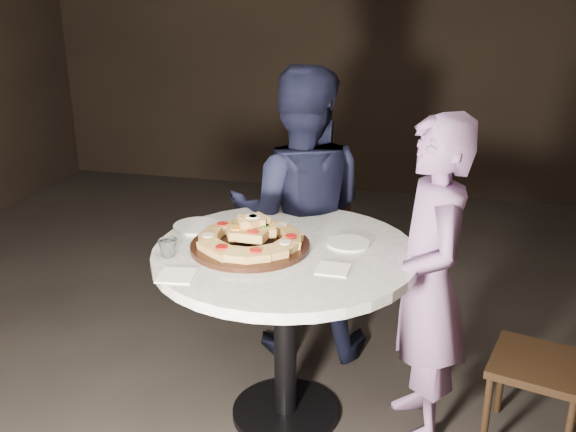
{
  "coord_description": "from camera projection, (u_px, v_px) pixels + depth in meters",
  "views": [
    {
      "loc": [
        0.71,
        -2.39,
        1.9
      ],
      "look_at": [
        0.11,
        0.08,
        0.97
      ],
      "focal_mm": 40.0,
      "sensor_mm": 36.0,
      "label": 1
    }
  ],
  "objects": [
    {
      "name": "diner_navy",
      "position": [
        300.0,
        215.0,
        3.3
      ],
      "size": [
        0.83,
        0.69,
        1.53
      ],
      "primitive_type": "imported",
      "rotation": [
        0.0,
        0.0,
        3.3
      ],
      "color": "black",
      "rests_on": "ground"
    },
    {
      "name": "plate_left",
      "position": [
        197.0,
        226.0,
        2.93
      ],
      "size": [
        0.27,
        0.27,
        0.01
      ],
      "primitive_type": "cylinder",
      "rotation": [
        0.0,
        0.0,
        -0.32
      ],
      "color": "white",
      "rests_on": "table"
    },
    {
      "name": "focaccia_pile",
      "position": [
        251.0,
        235.0,
        2.69
      ],
      "size": [
        0.45,
        0.45,
        0.12
      ],
      "rotation": [
        0.0,
        0.0,
        0.11
      ],
      "color": "#B58A46",
      "rests_on": "serving_board"
    },
    {
      "name": "plate_right",
      "position": [
        348.0,
        243.0,
        2.74
      ],
      "size": [
        0.19,
        0.19,
        0.01
      ],
      "primitive_type": "cylinder",
      "rotation": [
        0.0,
        0.0,
        0.04
      ],
      "color": "white",
      "rests_on": "table"
    },
    {
      "name": "chair_right",
      "position": [
        562.0,
        357.0,
        2.62
      ],
      "size": [
        0.47,
        0.46,
        0.8
      ],
      "rotation": [
        0.0,
        0.0,
        -1.83
      ],
      "color": "black",
      "rests_on": "ground"
    },
    {
      "name": "napkin_far",
      "position": [
        333.0,
        269.0,
        2.5
      ],
      "size": [
        0.13,
        0.13,
        0.01
      ],
      "primitive_type": "cube",
      "rotation": [
        0.0,
        0.0,
        -0.02
      ],
      "color": "white",
      "rests_on": "table"
    },
    {
      "name": "chair_far",
      "position": [
        316.0,
        235.0,
        3.78
      ],
      "size": [
        0.44,
        0.46,
        0.86
      ],
      "rotation": [
        0.0,
        0.0,
        3.24
      ],
      "color": "black",
      "rests_on": "ground"
    },
    {
      "name": "serving_board",
      "position": [
        250.0,
        246.0,
        2.7
      ],
      "size": [
        0.51,
        0.51,
        0.02
      ],
      "primitive_type": "cylinder",
      "rotation": [
        0.0,
        0.0,
        0.01
      ],
      "color": "black",
      "rests_on": "table"
    },
    {
      "name": "table",
      "position": [
        285.0,
        282.0,
        2.75
      ],
      "size": [
        1.29,
        1.29,
        0.84
      ],
      "rotation": [
        0.0,
        0.0,
        -0.17
      ],
      "color": "black",
      "rests_on": "ground"
    },
    {
      "name": "floor",
      "position": [
        260.0,
        414.0,
        2.99
      ],
      "size": [
        7.0,
        7.0,
        0.0
      ],
      "primitive_type": "plane",
      "color": "black",
      "rests_on": "ground"
    },
    {
      "name": "napkin_near",
      "position": [
        177.0,
        276.0,
        2.45
      ],
      "size": [
        0.15,
        0.15,
        0.01
      ],
      "primitive_type": "cube",
      "rotation": [
        0.0,
        0.0,
        0.14
      ],
      "color": "white",
      "rests_on": "table"
    },
    {
      "name": "diner_teal",
      "position": [
        428.0,
        283.0,
        2.67
      ],
      "size": [
        0.47,
        0.6,
        1.43
      ],
      "primitive_type": "imported",
      "rotation": [
        0.0,
        0.0,
        -1.29
      ],
      "color": "#84669E",
      "rests_on": "ground"
    },
    {
      "name": "water_glass",
      "position": [
        168.0,
        248.0,
        2.62
      ],
      "size": [
        0.08,
        0.08,
        0.07
      ],
      "primitive_type": "imported",
      "rotation": [
        0.0,
        0.0,
        0.05
      ],
      "color": "silver",
      "rests_on": "table"
    }
  ]
}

